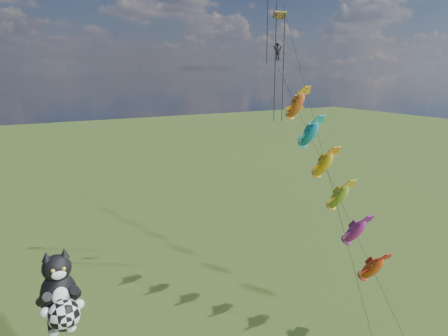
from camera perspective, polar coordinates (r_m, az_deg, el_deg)
cat_kite_rig at (r=25.61m, az=-20.63°, el=-15.45°), size 2.65×4.03×9.65m
fish_windsock_rig at (r=33.66m, az=13.82°, el=-1.64°), size 0.95×15.97×18.98m
parafoil_rig at (r=39.76m, az=7.28°, el=15.80°), size 3.53×17.40×27.86m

